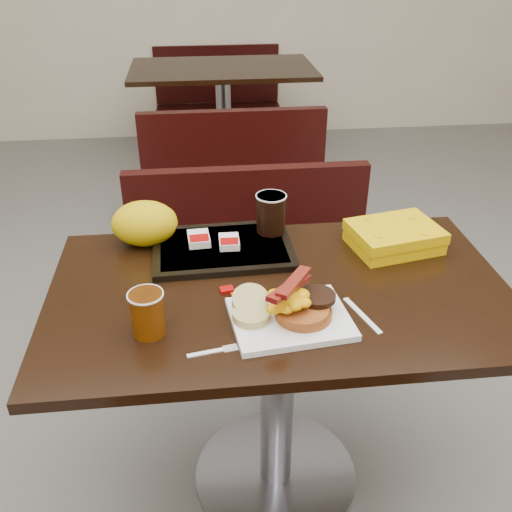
{
  "coord_description": "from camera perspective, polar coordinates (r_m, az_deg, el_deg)",
  "views": [
    {
      "loc": [
        -0.2,
        -1.21,
        1.58
      ],
      "look_at": [
        -0.06,
        0.05,
        0.82
      ],
      "focal_mm": 39.7,
      "sensor_mm": 36.0,
      "label": 1
    }
  ],
  "objects": [
    {
      "name": "fork",
      "position": [
        1.27,
        -5.13,
        -9.69
      ],
      "size": [
        0.12,
        0.04,
        0.0
      ],
      "primitive_type": null,
      "rotation": [
        0.0,
        0.0,
        0.17
      ],
      "color": "white",
      "rests_on": "table_near"
    },
    {
      "name": "muffin_bottom",
      "position": [
        1.34,
        -0.48,
        -5.97
      ],
      "size": [
        0.1,
        0.1,
        0.02
      ],
      "primitive_type": "cylinder",
      "rotation": [
        0.0,
        0.0,
        0.18
      ],
      "color": "tan",
      "rests_on": "platter"
    },
    {
      "name": "coffee_cup_far",
      "position": [
        1.68,
        1.52,
        4.31
      ],
      "size": [
        0.11,
        0.11,
        0.12
      ],
      "primitive_type": "cylinder",
      "rotation": [
        0.0,
        0.0,
        0.35
      ],
      "color": "black",
      "rests_on": "tray"
    },
    {
      "name": "floor",
      "position": [
        2.0,
        1.94,
        -21.39
      ],
      "size": [
        6.0,
        7.0,
        0.01
      ],
      "primitive_type": "cube",
      "color": "gray",
      "rests_on": "ground"
    },
    {
      "name": "hashbrown_sleeve_left",
      "position": [
        1.65,
        -5.79,
        1.75
      ],
      "size": [
        0.07,
        0.09,
        0.02
      ],
      "primitive_type": "cube",
      "rotation": [
        0.0,
        0.0,
        0.07
      ],
      "color": "silver",
      "rests_on": "tray"
    },
    {
      "name": "table_near",
      "position": [
        1.72,
        2.16,
        -13.68
      ],
      "size": [
        1.2,
        0.7,
        0.75
      ],
      "primitive_type": null,
      "color": "black",
      "rests_on": "floor"
    },
    {
      "name": "knife",
      "position": [
        1.4,
        10.65,
        -5.88
      ],
      "size": [
        0.06,
        0.15,
        0.0
      ],
      "primitive_type": "cube",
      "rotation": [
        0.0,
        0.0,
        -1.26
      ],
      "color": "white",
      "rests_on": "table_near"
    },
    {
      "name": "clamshell",
      "position": [
        1.69,
        13.76,
        1.9
      ],
      "size": [
        0.28,
        0.23,
        0.07
      ],
      "primitive_type": "cube",
      "rotation": [
        0.0,
        0.0,
        0.21
      ],
      "color": "#DCA803",
      "rests_on": "table_near"
    },
    {
      "name": "table_far",
      "position": [
        4.0,
        -3.25,
        13.24
      ],
      "size": [
        1.2,
        0.7,
        0.75
      ],
      "primitive_type": null,
      "color": "black",
      "rests_on": "floor"
    },
    {
      "name": "sausage_patty",
      "position": [
        1.36,
        6.18,
        -4.09
      ],
      "size": [
        0.11,
        0.11,
        0.01
      ],
      "primitive_type": "cylinder",
      "rotation": [
        0.0,
        0.0,
        -0.3
      ],
      "color": "black",
      "rests_on": "pancake_stack"
    },
    {
      "name": "condiment_syrup",
      "position": [
        1.44,
        -1.78,
        -4.01
      ],
      "size": [
        0.04,
        0.03,
        0.01
      ],
      "primitive_type": "cube",
      "rotation": [
        0.0,
        0.0,
        0.14
      ],
      "color": "#B02707",
      "rests_on": "table_near"
    },
    {
      "name": "paper_bag",
      "position": [
        1.68,
        -11.16,
        3.26
      ],
      "size": [
        0.2,
        0.15,
        0.13
      ],
      "primitive_type": "ellipsoid",
      "rotation": [
        0.0,
        0.0,
        -0.04
      ],
      "color": "#E2B507",
      "rests_on": "table_near"
    },
    {
      "name": "coffee_cup_near",
      "position": [
        1.32,
        -10.88,
        -5.72
      ],
      "size": [
        0.09,
        0.09,
        0.11
      ],
      "primitive_type": "cylinder",
      "rotation": [
        0.0,
        0.0,
        -0.19
      ],
      "color": "#8A3B05",
      "rests_on": "table_near"
    },
    {
      "name": "bacon_strips",
      "position": [
        1.3,
        3.38,
        -3.08
      ],
      "size": [
        0.16,
        0.17,
        0.01
      ],
      "primitive_type": null,
      "rotation": [
        0.0,
        0.0,
        0.89
      ],
      "color": "#4E0509",
      "rests_on": "scrambled_eggs"
    },
    {
      "name": "platter",
      "position": [
        1.36,
        3.46,
        -6.33
      ],
      "size": [
        0.3,
        0.24,
        0.02
      ],
      "primitive_type": "cube",
      "rotation": [
        0.0,
        0.0,
        0.11
      ],
      "color": "white",
      "rests_on": "table_near"
    },
    {
      "name": "scrambled_eggs",
      "position": [
        1.32,
        3.18,
        -4.38
      ],
      "size": [
        0.11,
        0.1,
        0.05
      ],
      "primitive_type": "ellipsoid",
      "rotation": [
        0.0,
        0.0,
        0.15
      ],
      "color": "#FFC605",
      "rests_on": "pancake_stack"
    },
    {
      "name": "bench_far_n",
      "position": [
        4.68,
        -3.78,
        15.63
      ],
      "size": [
        1.0,
        0.46,
        0.72
      ],
      "primitive_type": null,
      "color": "black",
      "rests_on": "floor"
    },
    {
      "name": "bench_near_n",
      "position": [
        2.27,
        -0.34,
        -1.59
      ],
      "size": [
        1.0,
        0.46,
        0.72
      ],
      "primitive_type": null,
      "color": "black",
      "rests_on": "floor"
    },
    {
      "name": "condiment_ketchup",
      "position": [
        1.46,
        -2.97,
        -3.4
      ],
      "size": [
        0.04,
        0.03,
        0.01
      ],
      "primitive_type": "cube",
      "rotation": [
        0.0,
        0.0,
        0.18
      ],
      "color": "#8C0504",
      "rests_on": "table_near"
    },
    {
      "name": "tray",
      "position": [
        1.64,
        -3.37,
        0.79
      ],
      "size": [
        0.41,
        0.3,
        0.02
      ],
      "primitive_type": "cube",
      "rotation": [
        0.0,
        0.0,
        0.03
      ],
      "color": "black",
      "rests_on": "table_near"
    },
    {
      "name": "muffin_top",
      "position": [
        1.37,
        -0.57,
        -4.49
      ],
      "size": [
        0.09,
        0.09,
        0.05
      ],
      "primitive_type": "cylinder",
      "rotation": [
        0.38,
        0.0,
        0.02
      ],
      "color": "tan",
      "rests_on": "platter"
    },
    {
      "name": "bench_far_s",
      "position": [
        3.34,
        -2.51,
        9.42
      ],
      "size": [
        1.0,
        0.46,
        0.72
      ],
      "primitive_type": null,
      "color": "black",
      "rests_on": "floor"
    },
    {
      "name": "hashbrown_sleeve_right",
      "position": [
        1.63,
        -2.73,
        1.44
      ],
      "size": [
        0.06,
        0.08,
        0.02
      ],
      "primitive_type": "cube",
      "rotation": [
        0.0,
        0.0,
        -0.01
      ],
      "color": "silver",
      "rests_on": "tray"
    },
    {
      "name": "pancake_stack",
      "position": [
        1.35,
        4.81,
        -5.52
      ],
      "size": [
        0.14,
        0.14,
        0.03
      ],
      "primitive_type": "cylinder",
      "rotation": [
        0.0,
        0.0,
        0.0
      ],
      "color": "brown",
      "rests_on": "platter"
    }
  ]
}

